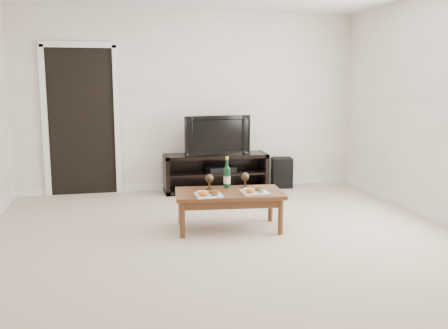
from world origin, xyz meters
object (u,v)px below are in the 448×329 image
Objects in this scene: television at (216,135)px; coffee_table at (229,210)px; media_console at (216,173)px; subwoofer at (282,172)px.

coffee_table is (-0.24, -1.91, -0.62)m from television.
coffee_table is at bearing -105.46° from television.
television reaches higher than coffee_table.
television is (0.00, 0.00, 0.56)m from media_console.
television is 1.21m from subwoofer.
media_console reaches higher than subwoofer.
media_console is 3.37× the size of subwoofer.
television is 0.85× the size of coffee_table.
television is 2.20× the size of subwoofer.
media_console is at bearing 171.79° from television.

